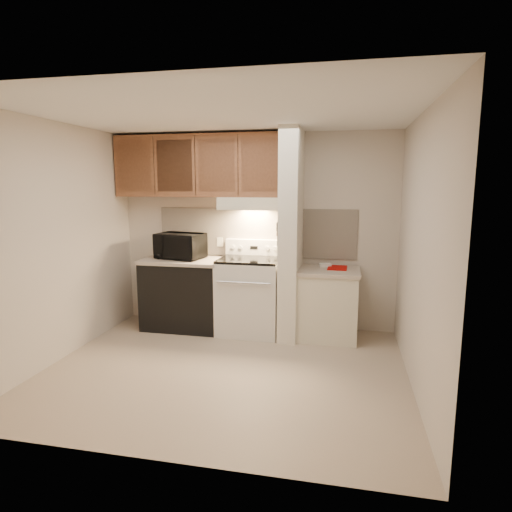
# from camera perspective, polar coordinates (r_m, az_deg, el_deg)

# --- Properties ---
(floor) EXTENTS (3.60, 3.60, 0.00)m
(floor) POSITION_cam_1_polar(r_m,az_deg,el_deg) (4.50, -4.14, -14.83)
(floor) COLOR tan
(floor) RESTS_ON ground
(ceiling) EXTENTS (3.60, 3.60, 0.00)m
(ceiling) POSITION_cam_1_polar(r_m,az_deg,el_deg) (4.16, -4.57, 18.42)
(ceiling) COLOR white
(ceiling) RESTS_ON wall_back
(wall_back) EXTENTS (3.60, 2.50, 0.02)m
(wall_back) POSITION_cam_1_polar(r_m,az_deg,el_deg) (5.59, -0.06, 3.30)
(wall_back) COLOR beige
(wall_back) RESTS_ON floor
(wall_left) EXTENTS (0.02, 3.00, 2.50)m
(wall_left) POSITION_cam_1_polar(r_m,az_deg,el_deg) (4.96, -24.76, 1.64)
(wall_left) COLOR beige
(wall_left) RESTS_ON floor
(wall_right) EXTENTS (0.02, 3.00, 2.50)m
(wall_right) POSITION_cam_1_polar(r_m,az_deg,el_deg) (4.04, 21.00, 0.28)
(wall_right) COLOR beige
(wall_right) RESTS_ON floor
(backsplash) EXTENTS (2.60, 0.02, 0.63)m
(backsplash) POSITION_cam_1_polar(r_m,az_deg,el_deg) (5.58, -0.09, 3.14)
(backsplash) COLOR beige
(backsplash) RESTS_ON wall_back
(range_body) EXTENTS (0.76, 0.65, 0.92)m
(range_body) POSITION_cam_1_polar(r_m,az_deg,el_deg) (5.41, -0.82, -5.44)
(range_body) COLOR silver
(range_body) RESTS_ON floor
(oven_window) EXTENTS (0.50, 0.01, 0.30)m
(oven_window) POSITION_cam_1_polar(r_m,az_deg,el_deg) (5.10, -1.61, -5.90)
(oven_window) COLOR black
(oven_window) RESTS_ON range_body
(oven_handle) EXTENTS (0.65, 0.02, 0.02)m
(oven_handle) POSITION_cam_1_polar(r_m,az_deg,el_deg) (5.01, -1.72, -3.59)
(oven_handle) COLOR silver
(oven_handle) RESTS_ON range_body
(cooktop) EXTENTS (0.74, 0.64, 0.03)m
(cooktop) POSITION_cam_1_polar(r_m,az_deg,el_deg) (5.30, -0.83, -0.47)
(cooktop) COLOR black
(cooktop) RESTS_ON range_body
(range_backguard) EXTENTS (0.76, 0.08, 0.20)m
(range_backguard) POSITION_cam_1_polar(r_m,az_deg,el_deg) (5.56, -0.19, 1.19)
(range_backguard) COLOR silver
(range_backguard) RESTS_ON range_body
(range_display) EXTENTS (0.10, 0.01, 0.04)m
(range_display) POSITION_cam_1_polar(r_m,az_deg,el_deg) (5.52, -0.28, 1.13)
(range_display) COLOR black
(range_display) RESTS_ON range_backguard
(range_knob_left_outer) EXTENTS (0.05, 0.02, 0.05)m
(range_knob_left_outer) POSITION_cam_1_polar(r_m,az_deg,el_deg) (5.58, -3.10, 1.21)
(range_knob_left_outer) COLOR silver
(range_knob_left_outer) RESTS_ON range_backguard
(range_knob_left_inner) EXTENTS (0.05, 0.02, 0.05)m
(range_knob_left_inner) POSITION_cam_1_polar(r_m,az_deg,el_deg) (5.56, -2.10, 1.18)
(range_knob_left_inner) COLOR silver
(range_knob_left_inner) RESTS_ON range_backguard
(range_knob_right_inner) EXTENTS (0.05, 0.02, 0.05)m
(range_knob_right_inner) POSITION_cam_1_polar(r_m,az_deg,el_deg) (5.48, 1.55, 1.07)
(range_knob_right_inner) COLOR silver
(range_knob_right_inner) RESTS_ON range_backguard
(range_knob_right_outer) EXTENTS (0.05, 0.02, 0.05)m
(range_knob_right_outer) POSITION_cam_1_polar(r_m,az_deg,el_deg) (5.47, 2.58, 1.04)
(range_knob_right_outer) COLOR silver
(range_knob_right_outer) RESTS_ON range_backguard
(dishwasher_front) EXTENTS (1.00, 0.63, 0.87)m
(dishwasher_front) POSITION_cam_1_polar(r_m,az_deg,el_deg) (5.67, -9.54, -5.11)
(dishwasher_front) COLOR black
(dishwasher_front) RESTS_ON floor
(left_countertop) EXTENTS (1.04, 0.67, 0.04)m
(left_countertop) POSITION_cam_1_polar(r_m,az_deg,el_deg) (5.58, -9.66, -0.58)
(left_countertop) COLOR #B7A795
(left_countertop) RESTS_ON dishwasher_front
(spoon_rest) EXTENTS (0.25, 0.08, 0.02)m
(spoon_rest) POSITION_cam_1_polar(r_m,az_deg,el_deg) (5.87, -11.79, 0.14)
(spoon_rest) COLOR black
(spoon_rest) RESTS_ON left_countertop
(teal_jar) EXTENTS (0.12, 0.12, 0.11)m
(teal_jar) POSITION_cam_1_polar(r_m,az_deg,el_deg) (5.78, -9.09, 0.51)
(teal_jar) COLOR #295D5D
(teal_jar) RESTS_ON left_countertop
(outlet) EXTENTS (0.08, 0.01, 0.12)m
(outlet) POSITION_cam_1_polar(r_m,az_deg,el_deg) (5.71, -4.84, 1.88)
(outlet) COLOR beige
(outlet) RESTS_ON backsplash
(microwave) EXTENTS (0.65, 0.49, 0.32)m
(microwave) POSITION_cam_1_polar(r_m,az_deg,el_deg) (5.60, -10.08, 1.33)
(microwave) COLOR black
(microwave) RESTS_ON left_countertop
(partition_pillar) EXTENTS (0.22, 0.70, 2.50)m
(partition_pillar) POSITION_cam_1_polar(r_m,az_deg,el_deg) (5.17, 4.68, 2.76)
(partition_pillar) COLOR white
(partition_pillar) RESTS_ON floor
(pillar_trim) EXTENTS (0.01, 0.70, 0.04)m
(pillar_trim) POSITION_cam_1_polar(r_m,az_deg,el_deg) (5.18, 3.41, 3.34)
(pillar_trim) COLOR brown
(pillar_trim) RESTS_ON partition_pillar
(knife_strip) EXTENTS (0.02, 0.42, 0.04)m
(knife_strip) POSITION_cam_1_polar(r_m,az_deg,el_deg) (5.13, 3.27, 3.51)
(knife_strip) COLOR black
(knife_strip) RESTS_ON partition_pillar
(knife_blade_a) EXTENTS (0.01, 0.03, 0.16)m
(knife_blade_a) POSITION_cam_1_polar(r_m,az_deg,el_deg) (4.99, 2.86, 2.20)
(knife_blade_a) COLOR silver
(knife_blade_a) RESTS_ON knife_strip
(knife_handle_a) EXTENTS (0.02, 0.02, 0.10)m
(knife_handle_a) POSITION_cam_1_polar(r_m,az_deg,el_deg) (4.96, 2.84, 3.89)
(knife_handle_a) COLOR black
(knife_handle_a) RESTS_ON knife_strip
(knife_blade_b) EXTENTS (0.01, 0.04, 0.18)m
(knife_blade_b) POSITION_cam_1_polar(r_m,az_deg,el_deg) (5.05, 2.96, 2.17)
(knife_blade_b) COLOR silver
(knife_blade_b) RESTS_ON knife_strip
(knife_handle_b) EXTENTS (0.02, 0.02, 0.10)m
(knife_handle_b) POSITION_cam_1_polar(r_m,az_deg,el_deg) (5.03, 2.98, 3.97)
(knife_handle_b) COLOR black
(knife_handle_b) RESTS_ON knife_strip
(knife_blade_c) EXTENTS (0.01, 0.04, 0.20)m
(knife_blade_c) POSITION_cam_1_polar(r_m,az_deg,el_deg) (5.13, 3.10, 2.17)
(knife_blade_c) COLOR silver
(knife_blade_c) RESTS_ON knife_strip
(knife_handle_c) EXTENTS (0.02, 0.02, 0.10)m
(knife_handle_c) POSITION_cam_1_polar(r_m,az_deg,el_deg) (5.13, 3.15, 4.08)
(knife_handle_c) COLOR black
(knife_handle_c) RESTS_ON knife_strip
(knife_blade_d) EXTENTS (0.01, 0.04, 0.16)m
(knife_blade_d) POSITION_cam_1_polar(r_m,az_deg,el_deg) (5.22, 3.26, 2.51)
(knife_blade_d) COLOR silver
(knife_blade_d) RESTS_ON knife_strip
(knife_handle_d) EXTENTS (0.02, 0.02, 0.10)m
(knife_handle_d) POSITION_cam_1_polar(r_m,az_deg,el_deg) (5.21, 3.29, 4.16)
(knife_handle_d) COLOR black
(knife_handle_d) RESTS_ON knife_strip
(knife_blade_e) EXTENTS (0.01, 0.04, 0.18)m
(knife_blade_e) POSITION_cam_1_polar(r_m,az_deg,el_deg) (5.29, 3.37, 2.49)
(knife_blade_e) COLOR silver
(knife_blade_e) RESTS_ON knife_strip
(knife_handle_e) EXTENTS (0.02, 0.02, 0.10)m
(knife_handle_e) POSITION_cam_1_polar(r_m,az_deg,el_deg) (5.27, 3.39, 4.22)
(knife_handle_e) COLOR black
(knife_handle_e) RESTS_ON knife_strip
(oven_mitt) EXTENTS (0.03, 0.11, 0.27)m
(oven_mitt) POSITION_cam_1_polar(r_m,az_deg,el_deg) (5.36, 3.50, 2.49)
(oven_mitt) COLOR gray
(oven_mitt) RESTS_ON partition_pillar
(right_cab_base) EXTENTS (0.70, 0.60, 0.81)m
(right_cab_base) POSITION_cam_1_polar(r_m,az_deg,el_deg) (5.30, 9.53, -6.51)
(right_cab_base) COLOR beige
(right_cab_base) RESTS_ON floor
(right_countertop) EXTENTS (0.74, 0.64, 0.04)m
(right_countertop) POSITION_cam_1_polar(r_m,az_deg,el_deg) (5.20, 9.66, -2.00)
(right_countertop) COLOR #B7A795
(right_countertop) RESTS_ON right_cab_base
(red_folder) EXTENTS (0.24, 0.32, 0.01)m
(red_folder) POSITION_cam_1_polar(r_m,az_deg,el_deg) (5.29, 10.79, -1.56)
(red_folder) COLOR #AB0904
(red_folder) RESTS_ON right_countertop
(white_box) EXTENTS (0.16, 0.13, 0.04)m
(white_box) POSITION_cam_1_polar(r_m,az_deg,el_deg) (5.37, 9.22, -1.20)
(white_box) COLOR white
(white_box) RESTS_ON right_countertop
(range_hood) EXTENTS (0.78, 0.44, 0.15)m
(range_hood) POSITION_cam_1_polar(r_m,az_deg,el_deg) (5.35, -0.55, 7.05)
(range_hood) COLOR beige
(range_hood) RESTS_ON upper_cabinets
(hood_lip) EXTENTS (0.78, 0.04, 0.06)m
(hood_lip) POSITION_cam_1_polar(r_m,az_deg,el_deg) (5.15, -1.06, 6.45)
(hood_lip) COLOR beige
(hood_lip) RESTS_ON range_hood
(upper_cabinets) EXTENTS (2.18, 0.33, 0.77)m
(upper_cabinets) POSITION_cam_1_polar(r_m,az_deg,el_deg) (5.58, -7.54, 11.80)
(upper_cabinets) COLOR brown
(upper_cabinets) RESTS_ON wall_back
(cab_door_a) EXTENTS (0.46, 0.01, 0.63)m
(cab_door_a) POSITION_cam_1_polar(r_m,az_deg,el_deg) (5.76, -15.94, 11.45)
(cab_door_a) COLOR brown
(cab_door_a) RESTS_ON upper_cabinets
(cab_gap_a) EXTENTS (0.01, 0.01, 0.73)m
(cab_gap_a) POSITION_cam_1_polar(r_m,az_deg,el_deg) (5.64, -13.44, 11.60)
(cab_gap_a) COLOR black
(cab_gap_a) RESTS_ON upper_cabinets
(cab_door_b) EXTENTS (0.46, 0.01, 0.63)m
(cab_door_b) POSITION_cam_1_polar(r_m,az_deg,el_deg) (5.53, -10.83, 11.73)
(cab_door_b) COLOR brown
(cab_door_b) RESTS_ON upper_cabinets
(cab_gap_b) EXTENTS (0.01, 0.01, 0.73)m
(cab_gap_b) POSITION_cam_1_polar(r_m,az_deg,el_deg) (5.43, -8.12, 11.85)
(cab_gap_b) COLOR black
(cab_gap_b) RESTS_ON upper_cabinets
(cab_door_c) EXTENTS (0.46, 0.01, 0.63)m
(cab_door_c) POSITION_cam_1_polar(r_m,az_deg,el_deg) (5.35, -5.30, 11.94)
(cab_door_c) COLOR brown
(cab_door_c) RESTS_ON upper_cabinets
(cab_gap_c) EXTENTS (0.01, 0.01, 0.73)m
(cab_gap_c) POSITION_cam_1_polar(r_m,az_deg,el_deg) (5.27, -2.41, 12.01)
(cab_gap_c) COLOR black
(cab_gap_c) RESTS_ON upper_cabinets
(cab_door_d) EXTENTS (0.46, 0.01, 0.63)m
(cab_door_d) POSITION_cam_1_polar(r_m,az_deg,el_deg) (5.21, 0.56, 12.04)
(cab_door_d) COLOR brown
(cab_door_d) RESTS_ON upper_cabinets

